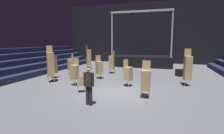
# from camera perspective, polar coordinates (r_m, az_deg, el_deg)

# --- Properties ---
(ground_plane) EXTENTS (22.00, 30.00, 0.10)m
(ground_plane) POSITION_cam_1_polar(r_m,az_deg,el_deg) (10.21, 1.01, -8.19)
(ground_plane) COLOR #515459
(arena_end_wall) EXTENTS (22.00, 0.30, 8.00)m
(arena_end_wall) POSITION_cam_1_polar(r_m,az_deg,el_deg) (24.60, 10.84, 10.68)
(arena_end_wall) COLOR black
(arena_end_wall) RESTS_ON ground_plane
(bleacher_bank_left) EXTENTS (3.75, 24.00, 2.25)m
(bleacher_bank_left) POSITION_cam_1_polar(r_m,az_deg,el_deg) (15.84, -31.43, 0.78)
(bleacher_bank_left) COLOR #191E38
(bleacher_bank_left) RESTS_ON ground_plane
(stage_riser) EXTENTS (6.93, 3.36, 6.14)m
(stage_riser) POSITION_cam_1_polar(r_m,az_deg,el_deg) (21.05, 9.53, 2.12)
(stage_riser) COLOR black
(stage_riser) RESTS_ON ground_plane
(man_with_tie) EXTENTS (0.57, 0.32, 1.76)m
(man_with_tie) POSITION_cam_1_polar(r_m,az_deg,el_deg) (7.89, -7.50, -5.21)
(man_with_tie) COLOR black
(man_with_tie) RESTS_ON ground_plane
(chair_stack_front_left) EXTENTS (0.61, 0.61, 2.48)m
(chair_stack_front_left) POSITION_cam_1_polar(r_m,az_deg,el_deg) (18.64, -7.54, 3.15)
(chair_stack_front_left) COLOR #B2B5BA
(chair_stack_front_left) RESTS_ON ground_plane
(chair_stack_front_right) EXTENTS (0.59, 0.59, 1.71)m
(chair_stack_front_right) POSITION_cam_1_polar(r_m,az_deg,el_deg) (11.22, 5.17, -1.97)
(chair_stack_front_right) COLOR #B2B5BA
(chair_stack_front_right) RESTS_ON ground_plane
(chair_stack_mid_left) EXTENTS (0.45, 0.45, 1.88)m
(chair_stack_mid_left) POSITION_cam_1_polar(r_m,az_deg,el_deg) (9.01, 10.82, -4.01)
(chair_stack_mid_left) COLOR #B2B5BA
(chair_stack_mid_left) RESTS_ON ground_plane
(chair_stack_mid_right) EXTENTS (0.62, 0.62, 2.56)m
(chair_stack_mid_right) POSITION_cam_1_polar(r_m,az_deg,el_deg) (13.04, -19.23, 0.88)
(chair_stack_mid_right) COLOR #B2B5BA
(chair_stack_mid_right) RESTS_ON ground_plane
(chair_stack_mid_centre) EXTENTS (0.51, 0.51, 2.39)m
(chair_stack_mid_centre) POSITION_cam_1_polar(r_m,az_deg,el_deg) (12.23, 23.24, -0.17)
(chair_stack_mid_centre) COLOR #B2B5BA
(chair_stack_mid_centre) RESTS_ON ground_plane
(chair_stack_rear_left) EXTENTS (0.45, 0.45, 2.05)m
(chair_stack_rear_left) POSITION_cam_1_polar(r_m,az_deg,el_deg) (15.87, -0.08, 1.61)
(chair_stack_rear_left) COLOR #B2B5BA
(chair_stack_rear_left) RESTS_ON ground_plane
(chair_stack_rear_right) EXTENTS (0.46, 0.46, 1.71)m
(chair_stack_rear_right) POSITION_cam_1_polar(r_m,az_deg,el_deg) (14.51, -18.35, -0.07)
(chair_stack_rear_right) COLOR #B2B5BA
(chair_stack_rear_right) RESTS_ON ground_plane
(chair_stack_rear_centre) EXTENTS (0.51, 0.51, 1.79)m
(chair_stack_rear_centre) POSITION_cam_1_polar(r_m,az_deg,el_deg) (11.72, -11.98, -1.47)
(chair_stack_rear_centre) COLOR #B2B5BA
(chair_stack_rear_centre) RESTS_ON ground_plane
(chair_stack_aisle_left) EXTENTS (0.62, 0.62, 1.79)m
(chair_stack_aisle_left) POSITION_cam_1_polar(r_m,az_deg,el_deg) (15.84, -13.23, 0.93)
(chair_stack_aisle_left) COLOR #B2B5BA
(chair_stack_aisle_left) RESTS_ON ground_plane
(chair_stack_aisle_right) EXTENTS (0.62, 0.62, 1.79)m
(chair_stack_aisle_right) POSITION_cam_1_polar(r_m,az_deg,el_deg) (13.53, -4.14, -0.06)
(chair_stack_aisle_right) COLOR #B2B5BA
(chair_stack_aisle_right) RESTS_ON ground_plane
(equipment_road_case) EXTENTS (1.07, 0.91, 0.55)m
(equipment_road_case) POSITION_cam_1_polar(r_m,az_deg,el_deg) (15.78, 21.57, -1.74)
(equipment_road_case) COLOR black
(equipment_road_case) RESTS_ON ground_plane
(loose_chair_near_man) EXTENTS (0.61, 0.61, 0.95)m
(loose_chair_near_man) POSITION_cam_1_polar(r_m,az_deg,el_deg) (10.06, -9.85, -5.11)
(loose_chair_near_man) COLOR #B2B5BA
(loose_chair_near_man) RESTS_ON ground_plane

